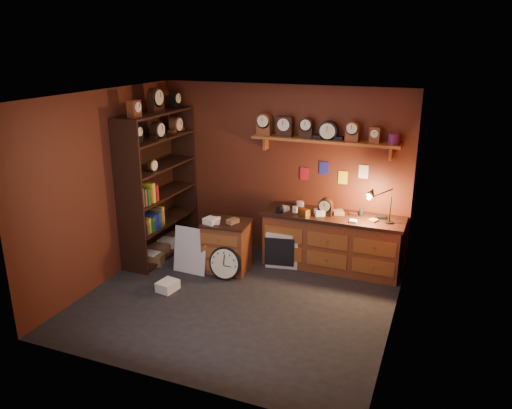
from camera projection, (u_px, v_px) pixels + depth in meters
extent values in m
plane|color=black|center=(237.00, 300.00, 6.70)|extent=(4.00, 4.00, 0.00)
cube|color=#582415|center=(282.00, 172.00, 7.86)|extent=(4.00, 0.02, 2.70)
cube|color=#582415|center=(159.00, 260.00, 4.69)|extent=(4.00, 0.02, 2.70)
cube|color=#582415|center=(105.00, 188.00, 6.98)|extent=(0.02, 3.60, 2.70)
cube|color=#582415|center=(399.00, 225.00, 5.57)|extent=(0.02, 3.60, 2.70)
cube|color=beige|center=(235.00, 96.00, 5.85)|extent=(4.00, 3.60, 0.02)
cube|color=#9C5422|center=(325.00, 141.00, 7.31)|extent=(2.20, 0.30, 0.04)
cube|color=#9C5422|center=(266.00, 143.00, 7.74)|extent=(0.04, 0.16, 0.20)
cube|color=#9C5422|center=(391.00, 153.00, 7.07)|extent=(0.04, 0.16, 0.20)
cylinder|color=#B21419|center=(394.00, 139.00, 6.93)|extent=(0.16, 0.16, 0.15)
cube|color=#A3141F|center=(291.00, 173.00, 7.80)|extent=(0.14, 0.01, 0.20)
cube|color=navy|center=(310.00, 167.00, 7.66)|extent=(0.14, 0.01, 0.20)
cube|color=yellow|center=(328.00, 176.00, 7.59)|extent=(0.14, 0.01, 0.20)
cube|color=silver|center=(348.00, 170.00, 7.45)|extent=(0.14, 0.01, 0.20)
cube|color=black|center=(147.00, 184.00, 7.90)|extent=(0.03, 1.60, 2.30)
cube|color=black|center=(130.00, 200.00, 7.13)|extent=(0.45, 0.03, 2.30)
cube|color=black|center=(184.00, 174.00, 8.51)|extent=(0.45, 0.03, 2.30)
cube|color=black|center=(163.00, 250.00, 8.16)|extent=(0.43, 1.54, 0.03)
cube|color=black|center=(161.00, 222.00, 8.01)|extent=(0.43, 1.54, 0.03)
cube|color=black|center=(160.00, 195.00, 7.87)|extent=(0.43, 1.54, 0.03)
cube|color=black|center=(158.00, 167.00, 7.73)|extent=(0.43, 1.54, 0.03)
cube|color=black|center=(156.00, 138.00, 7.58)|extent=(0.43, 1.54, 0.03)
cube|color=black|center=(155.00, 113.00, 7.46)|extent=(0.43, 1.54, 0.03)
cube|color=brown|center=(332.00, 243.00, 7.56)|extent=(2.03, 0.60, 0.80)
cube|color=black|center=(333.00, 216.00, 7.42)|extent=(2.09, 0.66, 0.05)
cube|color=#9C5422|center=(327.00, 250.00, 7.29)|extent=(1.95, 0.02, 0.52)
cylinder|color=black|center=(389.00, 222.00, 7.08)|extent=(0.12, 0.12, 0.02)
cylinder|color=black|center=(390.00, 210.00, 7.02)|extent=(0.02, 0.02, 0.38)
cylinder|color=black|center=(383.00, 193.00, 6.96)|extent=(0.27, 0.09, 0.14)
cone|color=black|center=(372.00, 195.00, 7.00)|extent=(0.18, 0.14, 0.18)
cube|color=brown|center=(227.00, 247.00, 7.49)|extent=(0.68, 0.58, 0.74)
cube|color=black|center=(226.00, 223.00, 7.37)|extent=(0.72, 0.63, 0.03)
cube|color=#9C5422|center=(219.00, 253.00, 7.26)|extent=(0.57, 0.07, 0.63)
cylinder|color=black|center=(225.00, 263.00, 7.24)|extent=(0.49, 0.16, 0.49)
cylinder|color=#F9F3C7|center=(224.00, 264.00, 7.21)|extent=(0.43, 0.10, 0.42)
cube|color=black|center=(224.00, 260.00, 7.18)|extent=(0.01, 0.04, 0.16)
cube|color=black|center=(227.00, 266.00, 7.19)|extent=(0.11, 0.01, 0.01)
cube|color=silver|center=(191.00, 271.00, 7.52)|extent=(0.54, 0.17, 0.70)
cube|color=silver|center=(285.00, 245.00, 7.78)|extent=(0.62, 0.62, 0.55)
cube|color=black|center=(279.00, 252.00, 7.53)|extent=(0.45, 0.10, 0.44)
cube|color=brown|center=(155.00, 259.00, 7.75)|extent=(0.31, 0.27, 0.16)
cube|color=white|center=(168.00, 286.00, 6.94)|extent=(0.27, 0.31, 0.14)
cube|color=brown|center=(222.00, 260.00, 7.69)|extent=(0.29, 0.27, 0.18)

